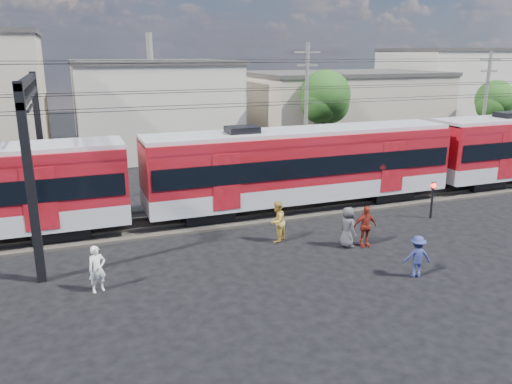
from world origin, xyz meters
The scene contains 19 objects.
ground centered at (0.00, 0.00, 0.00)m, with size 120.00×120.00×0.00m, color black.
track_bed centered at (0.00, 8.00, 0.06)m, with size 70.00×3.40×0.12m, color #2D2823.
rail_near centered at (0.00, 7.25, 0.18)m, with size 70.00×0.12×0.12m, color #59544C.
rail_far centered at (0.00, 8.75, 0.18)m, with size 70.00×0.12×0.12m, color #59544C.
commuter_train centered at (2.57, 8.00, 2.40)m, with size 50.30×3.08×4.17m.
catenary centered at (-8.65, 8.00, 5.14)m, with size 70.00×9.30×7.52m.
building_midwest centered at (-2.00, 27.00, 3.66)m, with size 12.24×12.24×7.30m.
building_mideast centered at (14.00, 24.00, 3.16)m, with size 16.32×10.20×6.30m.
building_east centered at (28.00, 28.00, 4.16)m, with size 10.20×10.20×8.30m.
utility_pole_mid centered at (6.00, 15.00, 4.53)m, with size 1.80×0.24×8.50m.
utility_pole_east centered at (20.00, 14.00, 4.28)m, with size 1.80×0.24×8.00m.
tree_near centered at (9.19, 18.09, 4.66)m, with size 3.82×3.64×6.72m.
tree_far centered at (24.19, 17.09, 3.99)m, with size 3.36×3.12×5.76m.
pedestrian_a centered at (-8.15, 1.97, 0.82)m, with size 0.60×0.39×1.64m, color white.
pedestrian_b centered at (-0.63, 4.11, 0.90)m, with size 0.88×0.69×1.81m, color gold.
pedestrian_c centered at (2.74, -0.90, 0.78)m, with size 1.01×0.58×1.57m, color navy.
pedestrian_d centered at (2.60, 2.31, 0.88)m, with size 1.03×0.43×1.76m, color maroon.
pedestrian_e centered at (1.89, 2.52, 0.87)m, with size 0.85×0.55×1.74m, color #46454A.
crossing_signal centered at (7.70, 4.34, 1.27)m, with size 0.27×0.27×1.83m.
Camera 1 is at (-8.59, -14.47, 7.88)m, focal length 35.00 mm.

